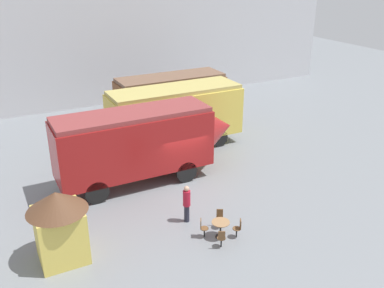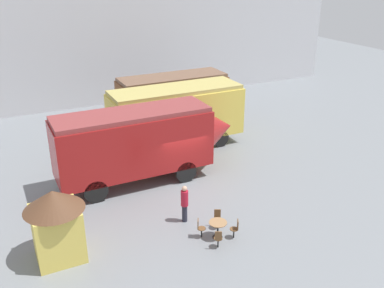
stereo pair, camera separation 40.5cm
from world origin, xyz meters
name	(u,v)px [view 1 (the left image)]	position (x,y,z in m)	size (l,w,h in m)	color
ground_plane	(184,181)	(0.00, 0.00, 0.00)	(80.00, 80.00, 0.00)	gray
backdrop_wall	(99,50)	(0.00, 15.21, 4.50)	(44.00, 0.15, 9.00)	silver
passenger_coach_wooden	(171,96)	(2.96, 8.14, 2.18)	(7.61, 2.68, 3.65)	brown
passenger_coach_vintage	(175,113)	(1.60, 4.51, 2.27)	(8.25, 2.80, 3.87)	#E0C64C
streamlined_locomotive	(146,140)	(-1.68, 1.07, 2.33)	(9.91, 2.61, 3.97)	maroon
cafe_table_near	(221,226)	(-0.90, -5.31, 0.58)	(0.78, 0.78, 0.76)	black
cafe_chair_0	(220,217)	(-0.54, -4.64, 0.51)	(0.39, 0.40, 0.87)	black
cafe_chair_1	(203,227)	(-1.57, -4.95, 0.51)	(0.40, 0.39, 0.87)	black
cafe_chair_2	(221,238)	(-1.25, -5.98, 0.51)	(0.39, 0.40, 0.87)	black
cafe_chair_3	(238,227)	(-0.22, -5.67, 0.51)	(0.40, 0.39, 0.87)	black
visitor_person	(187,202)	(-1.63, -3.55, 0.99)	(0.34, 0.34, 1.81)	#262633
ticket_kiosk	(59,222)	(-7.18, -3.66, 1.67)	(2.34, 2.34, 3.00)	#DBC151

